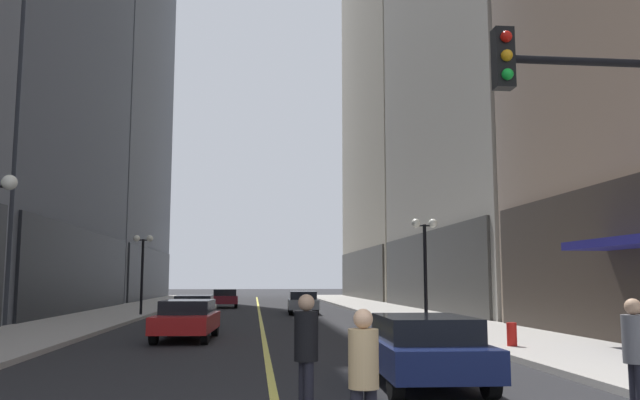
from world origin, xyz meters
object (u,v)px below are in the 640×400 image
pedestrian_in_black_coat (306,348)px  fire_hydrant_right (512,337)px  street_lamp_right_mid (425,248)px  car_red (187,318)px  car_silver (194,309)px  car_navy (423,347)px  pedestrian_in_grey_suit (635,351)px  pedestrian_in_tan_trench (364,373)px  car_maroon (225,298)px  street_lamp_left_far (143,257)px  car_grey (303,302)px

pedestrian_in_black_coat → fire_hydrant_right: 10.84m
street_lamp_right_mid → car_red: bearing=-162.4°
car_silver → pedestrian_in_black_coat: pedestrian_in_black_coat is taller
car_navy → pedestrian_in_black_coat: bearing=-128.7°
car_red → fire_hydrant_right: size_ratio=5.45×
pedestrian_in_grey_suit → fire_hydrant_right: 9.37m
pedestrian_in_tan_trench → pedestrian_in_black_coat: bearing=103.4°
pedestrian_in_black_coat → street_lamp_right_mid: 17.15m
car_red → car_maroon: bearing=89.7°
car_red → street_lamp_left_far: bearing=105.6°
car_red → pedestrian_in_grey_suit: bearing=-60.9°
pedestrian_in_grey_suit → pedestrian_in_black_coat: size_ratio=0.97×
fire_hydrant_right → pedestrian_in_tan_trench: bearing=-119.6°
pedestrian_in_grey_suit → pedestrian_in_black_coat: pedestrian_in_black_coat is taller
pedestrian_in_grey_suit → fire_hydrant_right: (1.94, 9.14, -0.62)m
car_grey → street_lamp_left_far: size_ratio=1.01×
pedestrian_in_tan_trench → pedestrian_in_black_coat: 2.06m
pedestrian_in_tan_trench → fire_hydrant_right: (6.05, 10.64, -0.58)m
car_red → car_grey: same height
car_navy → pedestrian_in_tan_trench: (-2.02, -5.12, 0.26)m
car_navy → car_silver: size_ratio=1.11×
pedestrian_in_tan_trench → pedestrian_in_black_coat: pedestrian_in_black_coat is taller
pedestrian_in_tan_trench → fire_hydrant_right: pedestrian_in_tan_trench is taller
car_grey → pedestrian_in_grey_suit: pedestrian_in_grey_suit is taller
fire_hydrant_right → car_red: bearing=155.0°
pedestrian_in_grey_suit → pedestrian_in_black_coat: bearing=173.7°
pedestrian_in_black_coat → street_lamp_right_mid: (6.03, 15.90, 2.20)m
car_navy → street_lamp_right_mid: (3.53, 12.78, 2.54)m
pedestrian_in_grey_suit → car_red: bearing=119.1°
car_silver → street_lamp_left_far: size_ratio=0.91×
car_maroon → pedestrian_in_tan_trench: 40.53m
car_navy → car_grey: 26.09m
car_red → pedestrian_in_tan_trench: 15.44m
car_grey → pedestrian_in_tan_trench: 31.26m
pedestrian_in_grey_suit → street_lamp_right_mid: bearing=85.0°
car_silver → street_lamp_right_mid: (9.36, -3.89, 2.54)m
car_grey → fire_hydrant_right: car_grey is taller
pedestrian_in_black_coat → car_silver: bearing=99.6°
car_maroon → pedestrian_in_black_coat: 38.50m
car_grey → pedestrian_in_black_coat: bearing=-94.2°
car_maroon → pedestrian_in_grey_suit: (7.38, -38.90, 0.30)m
car_silver → street_lamp_right_mid: street_lamp_right_mid is taller
car_silver → pedestrian_in_grey_suit: pedestrian_in_grey_suit is taller
street_lamp_left_far → street_lamp_right_mid: size_ratio=1.00×
car_grey → pedestrian_in_black_coat: size_ratio=2.48×
fire_hydrant_right → pedestrian_in_grey_suit: bearing=-102.0°
car_navy → car_red: bearing=118.8°
car_silver → pedestrian_in_tan_trench: pedestrian_in_tan_trench is taller
pedestrian_in_tan_trench → car_grey: bearing=86.9°
pedestrian_in_tan_trench → street_lamp_left_far: size_ratio=0.38×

